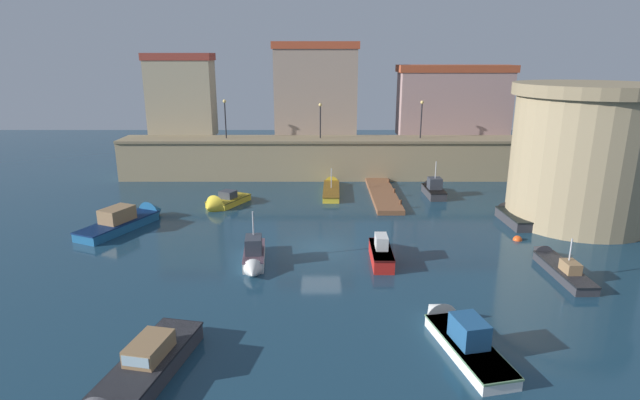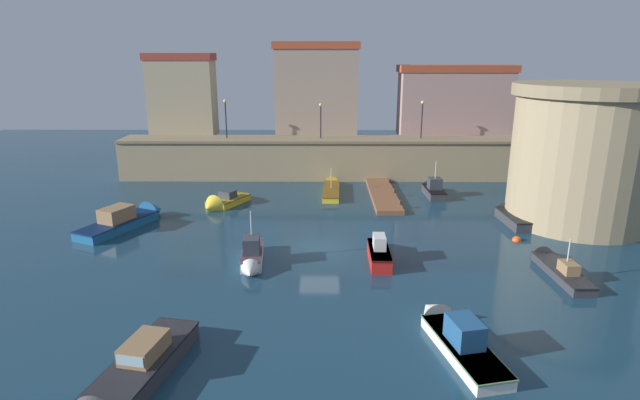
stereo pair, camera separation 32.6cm
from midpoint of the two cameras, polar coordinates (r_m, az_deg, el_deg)
The scene contains 19 objects.
ground_plane at distance 31.49m, azimuth 0.24°, elevation -5.44°, with size 101.69×101.69×0.00m, color #19384C.
quay_wall at distance 49.00m, azimuth 0.32°, elevation 4.79°, with size 38.21×3.93×3.86m.
old_town_backdrop at distance 51.93m, azimuth 2.08°, elevation 11.87°, with size 36.40×4.69×9.14m.
fortress_tower at distance 39.59m, azimuth 27.75°, elevation 4.59°, with size 10.20×10.20×9.72m.
pier_dock at distance 42.90m, azimuth 7.34°, elevation 0.60°, with size 2.07×10.39×0.70m.
quay_lamp_0 at distance 49.19m, azimuth -10.42°, elevation 9.67°, with size 0.32×0.32×3.64m.
quay_lamp_1 at distance 48.36m, azimuth 0.28°, elevation 9.59°, with size 0.32×0.32×3.30m.
quay_lamp_2 at distance 49.26m, azimuth 11.64°, elevation 9.54°, with size 0.32×0.32×3.54m.
moored_boat_0 at distance 29.86m, azimuth 6.92°, elevation -5.68°, with size 1.20×4.58×1.72m.
moored_boat_1 at distance 31.21m, azimuth 25.21°, elevation -6.63°, with size 1.39×6.30×2.63m.
moored_boat_2 at distance 20.08m, azimuth -20.43°, elevation -18.61°, with size 3.15×7.39×1.88m.
moored_boat_3 at distance 40.52m, azimuth -10.84°, elevation -0.29°, with size 3.68×4.86×1.76m.
moored_boat_5 at distance 37.83m, azimuth -20.54°, elevation -1.97°, with size 4.68×7.47×2.18m.
moored_boat_6 at distance 22.45m, azimuth 15.19°, elevation -14.28°, with size 2.84×6.57×2.01m.
moored_boat_7 at distance 29.12m, azimuth -7.40°, elevation -6.30°, with size 1.54×4.85×3.21m.
moored_boat_8 at distance 44.39m, azimuth 1.51°, elevation 1.40°, with size 1.55×7.18×2.62m.
moored_boat_9 at distance 44.19m, azimuth 12.78°, elevation 1.24°, with size 1.46×4.46×3.32m.
moored_boat_10 at distance 38.93m, azimuth 20.94°, elevation -1.67°, with size 1.62×5.06×1.33m.
mooring_buoy_0 at distance 35.14m, azimuth 21.55°, elevation -4.28°, with size 0.58×0.58×0.58m, color #EA4C19.
Camera 2 is at (0.26, -29.28, 11.58)m, focal length 28.35 mm.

